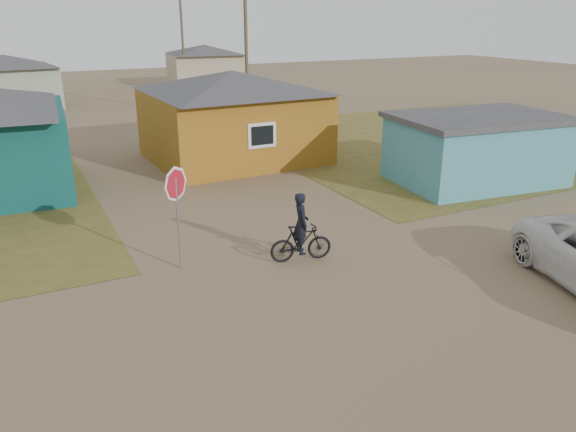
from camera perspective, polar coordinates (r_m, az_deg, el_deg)
name	(u,v)px	position (r m, az deg, el deg)	size (l,w,h in m)	color
ground	(363,310)	(12.73, 7.60, -9.41)	(120.00, 120.00, 0.00)	#7C6447
grass_ne	(447,139)	(30.71, 15.90, 7.54)	(20.00, 18.00, 0.00)	brown
house_yellow	(234,115)	(25.10, -5.55, 10.21)	(7.72, 6.76, 3.90)	#945D16
shed_turquoise	(477,149)	(22.81, 18.62, 6.51)	(6.71, 4.93, 2.60)	teal
house_pale_west	(7,81)	(43.30, -26.61, 12.14)	(7.04, 6.15, 3.60)	gray
house_beige_east	(205,65)	(51.94, -8.43, 14.93)	(6.95, 6.05, 3.60)	tan
utility_pole_near	(246,51)	(33.72, -4.26, 16.38)	(1.40, 0.20, 8.00)	brown
utility_pole_far	(182,40)	(49.14, -10.67, 17.21)	(1.40, 0.20, 8.00)	brown
stop_sign	(176,195)	(14.07, -11.27, 2.06)	(0.86, 0.28, 2.72)	gray
cyclist	(301,236)	(14.72, 1.33, -2.09)	(1.72, 0.81, 1.88)	black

